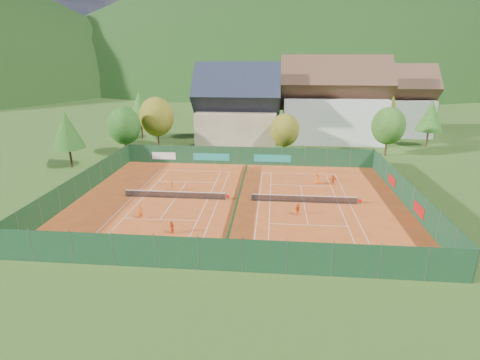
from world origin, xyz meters
name	(u,v)px	position (x,y,z in m)	size (l,w,h in m)	color
ground	(239,201)	(0.00, 0.00, -0.02)	(600.00, 600.00, 0.00)	#2D4D18
clay_pad	(239,200)	(0.00, 0.00, 0.01)	(40.00, 32.00, 0.01)	#BC4A1B
court_markings_left	(175,198)	(-8.00, 0.00, 0.01)	(11.03, 23.83, 0.00)	white
court_markings_right	(304,202)	(8.00, 0.00, 0.01)	(11.03, 23.83, 0.00)	white
tennis_net_left	(176,195)	(-7.85, 0.00, 0.51)	(13.30, 0.10, 1.02)	#59595B
tennis_net_right	(305,199)	(8.15, 0.00, 0.51)	(13.30, 0.10, 1.02)	#59595B
court_divider	(239,197)	(0.00, 0.00, 0.50)	(0.03, 28.80, 1.00)	#163D1C
fence_north	(245,156)	(-0.46, 15.99, 1.47)	(40.00, 0.10, 3.00)	#153B20
fence_south	(220,255)	(0.00, -16.00, 1.50)	(40.00, 0.04, 3.00)	#13351C
fence_west	(82,184)	(-20.00, 0.00, 1.50)	(0.04, 32.00, 3.00)	#153B1B
fence_east	(407,194)	(20.00, 0.05, 1.48)	(0.09, 32.00, 3.00)	#143920
chalet	(238,112)	(-3.00, 30.00, 6.62)	(16.20, 12.00, 16.00)	#CDB590
hotel_block_a	(333,105)	(16.00, 36.00, 7.38)	(21.60, 11.00, 17.25)	silver
hotel_block_b	(391,105)	(30.00, 44.00, 6.62)	(17.28, 10.00, 15.50)	silver
tree_west_front	(124,126)	(-22.00, 20.00, 5.39)	(5.72, 5.72, 8.69)	#462C19
tree_west_mid	(157,117)	(-18.00, 26.00, 6.07)	(6.44, 6.44, 9.78)	#4C2D1B
tree_west_back	(140,107)	(-24.00, 34.00, 6.74)	(5.60, 5.60, 10.00)	#432C18
tree_center	(285,130)	(6.00, 22.00, 4.72)	(5.01, 5.01, 7.60)	#453118
tree_east_front	(388,126)	(24.00, 24.00, 5.39)	(5.72, 5.72, 8.69)	#4A331A
tree_east_mid	(431,116)	(34.00, 32.00, 6.06)	(5.04, 5.04, 9.00)	#492A1A
tree_west_side	(67,130)	(-28.00, 12.00, 6.06)	(5.04, 5.04, 9.00)	#422617
tree_east_back	(378,106)	(26.00, 40.00, 6.74)	(7.15, 7.15, 10.86)	#492A1A
mountain_backdrop	(307,136)	(28.54, 233.48, -39.64)	(820.00, 530.00, 242.00)	black
ball_hopper	(345,249)	(10.73, -12.26, 0.56)	(0.34, 0.34, 0.80)	slate
loose_ball_0	(164,222)	(-7.44, -7.02, 0.03)	(0.07, 0.07, 0.07)	#CCD833
loose_ball_1	(274,253)	(4.39, -12.71, 0.03)	(0.07, 0.07, 0.07)	#CCD833
player_left_near	(140,213)	(-10.12, -6.55, 0.79)	(0.58, 0.38, 1.58)	#DE5A13
player_left_mid	(172,228)	(-5.77, -9.78, 0.66)	(0.64, 0.50, 1.32)	#DF4813
player_left_far	(171,186)	(-9.08, 2.40, 0.74)	(0.95, 0.55, 1.48)	orange
player_right_near	(298,209)	(7.01, -3.94, 0.73)	(0.86, 0.36, 1.46)	#F65515
player_right_far_a	(317,178)	(10.25, 7.27, 0.79)	(0.77, 0.50, 1.58)	orange
player_right_far_b	(333,180)	(12.45, 7.14, 0.71)	(1.32, 0.42, 1.42)	#DC5213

